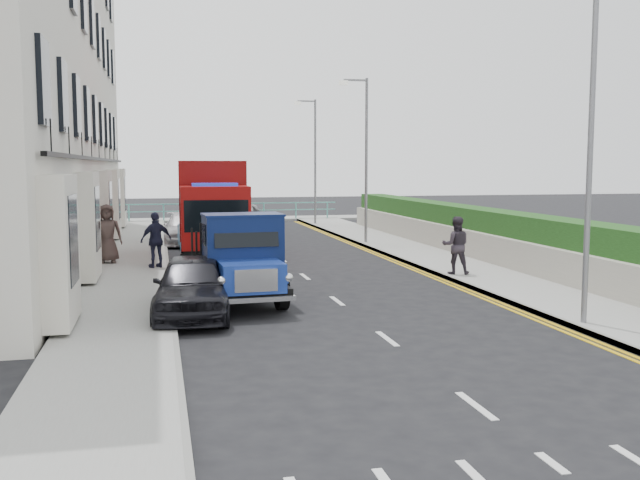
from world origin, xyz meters
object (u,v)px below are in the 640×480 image
(lamp_far, at_px, (313,154))
(lamp_near, at_px, (585,135))
(parked_car_front, at_px, (193,286))
(red_lorry, at_px, (211,206))
(lamp_mid, at_px, (364,151))
(bedford_lorry, at_px, (242,264))

(lamp_far, bearing_deg, lamp_near, -90.00)
(parked_car_front, bearing_deg, red_lorry, 88.63)
(lamp_mid, xyz_separation_m, bedford_lorry, (-6.55, -12.00, -2.98))
(lamp_far, xyz_separation_m, bedford_lorry, (-6.55, -22.00, -2.98))
(parked_car_front, bearing_deg, lamp_far, 76.50)
(lamp_near, xyz_separation_m, red_lorry, (-6.58, 13.43, -2.11))
(lamp_far, xyz_separation_m, red_lorry, (-6.58, -12.57, -2.11))
(bedford_lorry, bearing_deg, lamp_far, 70.15)
(bedford_lorry, bearing_deg, lamp_near, -34.68)
(lamp_mid, distance_m, parked_car_front, 15.50)
(red_lorry, bearing_deg, parked_car_front, -94.98)
(bedford_lorry, xyz_separation_m, parked_car_front, (-1.23, -1.00, -0.32))
(lamp_near, height_order, lamp_far, same)
(lamp_near, relative_size, red_lorry, 1.03)
(bedford_lorry, bearing_deg, lamp_mid, 58.10)
(lamp_far, distance_m, red_lorry, 14.35)
(lamp_mid, bearing_deg, lamp_near, -90.00)
(lamp_mid, bearing_deg, lamp_far, 90.00)
(lamp_near, relative_size, parked_car_front, 1.71)
(bedford_lorry, height_order, red_lorry, red_lorry)
(lamp_near, bearing_deg, parked_car_front, 158.91)
(lamp_mid, relative_size, red_lorry, 1.03)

